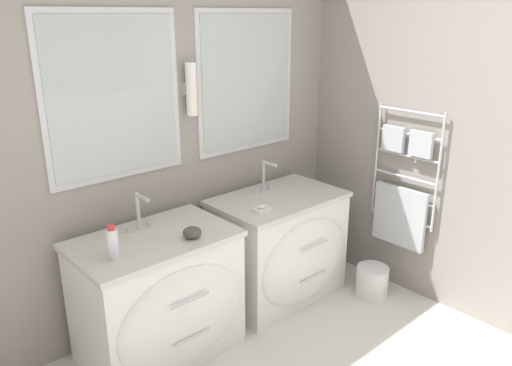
{
  "coord_description": "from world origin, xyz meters",
  "views": [
    {
      "loc": [
        -1.48,
        -0.84,
        2.02
      ],
      "look_at": [
        0.46,
        1.31,
        1.03
      ],
      "focal_mm": 35.0,
      "sensor_mm": 36.0,
      "label": 1
    }
  ],
  "objects_px": {
    "toiletry_bottle": "(113,243)",
    "amenity_bowl": "(192,232)",
    "vanity_right": "(281,247)",
    "waste_bin": "(372,281)",
    "vanity_left": "(161,298)"
  },
  "relations": [
    {
      "from": "vanity_right",
      "to": "vanity_left",
      "type": "bearing_deg",
      "value": 180.0
    },
    {
      "from": "vanity_left",
      "to": "waste_bin",
      "type": "height_order",
      "value": "vanity_left"
    },
    {
      "from": "amenity_bowl",
      "to": "toiletry_bottle",
      "type": "bearing_deg",
      "value": 172.82
    },
    {
      "from": "vanity_left",
      "to": "amenity_bowl",
      "type": "bearing_deg",
      "value": -35.49
    },
    {
      "from": "waste_bin",
      "to": "toiletry_bottle",
      "type": "bearing_deg",
      "value": 167.66
    },
    {
      "from": "vanity_left",
      "to": "amenity_bowl",
      "type": "relative_size",
      "value": 8.6
    },
    {
      "from": "vanity_right",
      "to": "amenity_bowl",
      "type": "distance_m",
      "value": 0.96
    },
    {
      "from": "toiletry_bottle",
      "to": "waste_bin",
      "type": "xyz_separation_m",
      "value": [
        1.83,
        -0.4,
        -0.75
      ]
    },
    {
      "from": "vanity_left",
      "to": "toiletry_bottle",
      "type": "distance_m",
      "value": 0.57
    },
    {
      "from": "vanity_right",
      "to": "waste_bin",
      "type": "height_order",
      "value": "vanity_right"
    },
    {
      "from": "toiletry_bottle",
      "to": "waste_bin",
      "type": "bearing_deg",
      "value": -12.34
    },
    {
      "from": "vanity_right",
      "to": "toiletry_bottle",
      "type": "xyz_separation_m",
      "value": [
        -1.32,
        -0.06,
        0.48
      ]
    },
    {
      "from": "vanity_left",
      "to": "waste_bin",
      "type": "bearing_deg",
      "value": -16.73
    },
    {
      "from": "vanity_right",
      "to": "amenity_bowl",
      "type": "xyz_separation_m",
      "value": [
        -0.86,
        -0.12,
        0.42
      ]
    },
    {
      "from": "toiletry_bottle",
      "to": "amenity_bowl",
      "type": "height_order",
      "value": "toiletry_bottle"
    }
  ]
}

